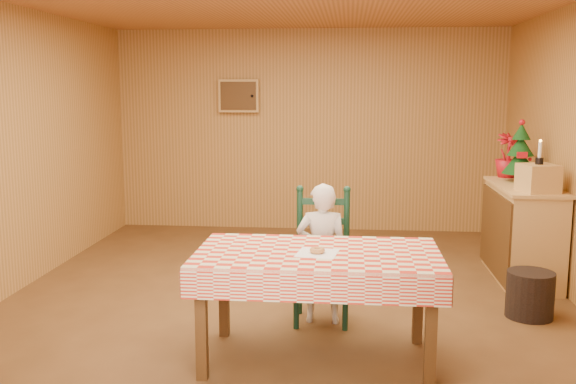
{
  "coord_description": "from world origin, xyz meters",
  "views": [
    {
      "loc": [
        0.53,
        -5.34,
        1.86
      ],
      "look_at": [
        0.0,
        0.2,
        0.95
      ],
      "focal_mm": 40.0,
      "sensor_mm": 36.0,
      "label": 1
    }
  ],
  "objects_px": {
    "crate": "(538,178)",
    "storage_bin": "(530,294)",
    "seated_child": "(322,254)",
    "shelf_unit": "(522,232)",
    "ladder_chair": "(322,259)",
    "christmas_tree": "(520,153)",
    "dining_table": "(318,263)"
  },
  "relations": [
    {
      "from": "ladder_chair",
      "to": "shelf_unit",
      "type": "bearing_deg",
      "value": 34.64
    },
    {
      "from": "crate",
      "to": "christmas_tree",
      "type": "bearing_deg",
      "value": 90.0
    },
    {
      "from": "dining_table",
      "to": "christmas_tree",
      "type": "xyz_separation_m",
      "value": [
        1.9,
        2.34,
        0.52
      ]
    },
    {
      "from": "dining_table",
      "to": "ladder_chair",
      "type": "bearing_deg",
      "value": 90.0
    },
    {
      "from": "storage_bin",
      "to": "crate",
      "type": "bearing_deg",
      "value": 73.43
    },
    {
      "from": "dining_table",
      "to": "seated_child",
      "type": "bearing_deg",
      "value": 90.0
    },
    {
      "from": "dining_table",
      "to": "crate",
      "type": "relative_size",
      "value": 5.52
    },
    {
      "from": "shelf_unit",
      "to": "storage_bin",
      "type": "xyz_separation_m",
      "value": [
        -0.2,
        -1.1,
        -0.28
      ]
    },
    {
      "from": "ladder_chair",
      "to": "storage_bin",
      "type": "xyz_separation_m",
      "value": [
        1.69,
        0.21,
        -0.31
      ]
    },
    {
      "from": "ladder_chair",
      "to": "shelf_unit",
      "type": "height_order",
      "value": "ladder_chair"
    },
    {
      "from": "dining_table",
      "to": "storage_bin",
      "type": "relative_size",
      "value": 4.35
    },
    {
      "from": "ladder_chair",
      "to": "shelf_unit",
      "type": "xyz_separation_m",
      "value": [
        1.89,
        1.3,
        -0.04
      ]
    },
    {
      "from": "ladder_chair",
      "to": "dining_table",
      "type": "bearing_deg",
      "value": -90.0
    },
    {
      "from": "dining_table",
      "to": "ladder_chair",
      "type": "height_order",
      "value": "ladder_chair"
    },
    {
      "from": "ladder_chair",
      "to": "shelf_unit",
      "type": "relative_size",
      "value": 0.87
    },
    {
      "from": "ladder_chair",
      "to": "seated_child",
      "type": "bearing_deg",
      "value": -90.0
    },
    {
      "from": "seated_child",
      "to": "shelf_unit",
      "type": "height_order",
      "value": "seated_child"
    },
    {
      "from": "ladder_chair",
      "to": "christmas_tree",
      "type": "height_order",
      "value": "christmas_tree"
    },
    {
      "from": "dining_table",
      "to": "christmas_tree",
      "type": "height_order",
      "value": "christmas_tree"
    },
    {
      "from": "shelf_unit",
      "to": "crate",
      "type": "distance_m",
      "value": 0.71
    },
    {
      "from": "crate",
      "to": "christmas_tree",
      "type": "distance_m",
      "value": 0.67
    },
    {
      "from": "ladder_chair",
      "to": "crate",
      "type": "distance_m",
      "value": 2.17
    },
    {
      "from": "dining_table",
      "to": "ladder_chair",
      "type": "xyz_separation_m",
      "value": [
        0.0,
        0.79,
        -0.18
      ]
    },
    {
      "from": "crate",
      "to": "storage_bin",
      "type": "distance_m",
      "value": 1.13
    },
    {
      "from": "seated_child",
      "to": "storage_bin",
      "type": "xyz_separation_m",
      "value": [
        1.69,
        0.27,
        -0.37
      ]
    },
    {
      "from": "seated_child",
      "to": "storage_bin",
      "type": "distance_m",
      "value": 1.75
    },
    {
      "from": "ladder_chair",
      "to": "storage_bin",
      "type": "bearing_deg",
      "value": 7.06
    },
    {
      "from": "crate",
      "to": "christmas_tree",
      "type": "relative_size",
      "value": 0.48
    },
    {
      "from": "christmas_tree",
      "to": "storage_bin",
      "type": "height_order",
      "value": "christmas_tree"
    },
    {
      "from": "crate",
      "to": "ladder_chair",
      "type": "bearing_deg",
      "value": -154.5
    },
    {
      "from": "seated_child",
      "to": "storage_bin",
      "type": "height_order",
      "value": "seated_child"
    },
    {
      "from": "shelf_unit",
      "to": "christmas_tree",
      "type": "distance_m",
      "value": 0.79
    }
  ]
}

